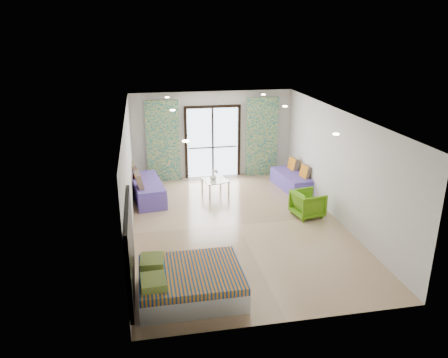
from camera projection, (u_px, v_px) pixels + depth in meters
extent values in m
cube|color=black|center=(212.00, 107.00, 13.30)|extent=(1.76, 0.08, 0.08)
cube|color=black|center=(186.00, 144.00, 13.53)|extent=(0.08, 0.08, 2.20)
cube|color=black|center=(239.00, 142.00, 13.82)|extent=(0.08, 0.08, 2.20)
cube|color=black|center=(213.00, 143.00, 13.68)|extent=(0.05, 0.06, 2.20)
cube|color=#595451|center=(213.00, 147.00, 13.74)|extent=(1.52, 0.03, 0.04)
cube|color=silver|center=(163.00, 142.00, 13.22)|extent=(1.00, 0.10, 2.50)
cube|color=silver|center=(262.00, 137.00, 13.77)|extent=(1.00, 0.10, 2.50)
cylinder|color=#FFE0B2|center=(186.00, 141.00, 7.62)|extent=(0.12, 0.12, 0.02)
cylinder|color=#FFE0B2|center=(336.00, 134.00, 8.11)|extent=(0.12, 0.12, 0.02)
cylinder|color=#FFE0B2|center=(173.00, 110.00, 10.40)|extent=(0.12, 0.12, 0.02)
cylinder|color=#FFE0B2|center=(285.00, 106.00, 10.89)|extent=(0.12, 0.12, 0.02)
cylinder|color=#FFE0B2|center=(167.00, 97.00, 12.25)|extent=(0.12, 0.12, 0.02)
cylinder|color=#FFE0B2|center=(263.00, 95.00, 12.74)|extent=(0.12, 0.12, 0.02)
cube|color=black|center=(130.00, 248.00, 7.32)|extent=(0.06, 2.10, 1.50)
cube|color=silver|center=(130.00, 218.00, 8.48)|extent=(0.02, 0.10, 0.10)
cube|color=silver|center=(191.00, 286.00, 7.79)|extent=(1.83, 1.46, 0.37)
cube|color=navy|center=(191.00, 274.00, 7.70)|extent=(1.81, 1.49, 0.14)
cube|color=#16645D|center=(153.00, 282.00, 7.22)|extent=(0.44, 0.52, 0.13)
cube|color=#16645D|center=(152.00, 261.00, 7.87)|extent=(0.44, 0.53, 0.13)
cube|color=#5D4AB1|center=(148.00, 192.00, 12.11)|extent=(0.98, 2.00, 0.43)
cube|color=#5D4AB1|center=(147.00, 183.00, 12.03)|extent=(0.96, 1.96, 0.11)
cube|color=navy|center=(139.00, 181.00, 11.46)|extent=(0.27, 0.50, 0.44)
cube|color=navy|center=(135.00, 170.00, 12.27)|extent=(0.27, 0.50, 0.44)
cube|color=#5D4AB1|center=(291.00, 182.00, 12.93)|extent=(0.85, 1.71, 0.37)
cube|color=#5D4AB1|center=(292.00, 175.00, 12.85)|extent=(0.83, 1.68, 0.09)
cube|color=navy|center=(305.00, 172.00, 12.51)|extent=(0.24, 0.43, 0.38)
cube|color=navy|center=(293.00, 164.00, 13.19)|extent=(0.24, 0.43, 0.38)
cylinder|color=silver|center=(210.00, 192.00, 12.10)|extent=(0.06, 0.06, 0.43)
cylinder|color=silver|center=(229.00, 189.00, 12.32)|extent=(0.06, 0.06, 0.43)
cylinder|color=silver|center=(202.00, 185.00, 12.60)|extent=(0.06, 0.06, 0.43)
cylinder|color=silver|center=(220.00, 183.00, 12.82)|extent=(0.06, 0.06, 0.43)
cube|color=#8CA59E|center=(215.00, 180.00, 12.39)|extent=(0.80, 0.80, 0.02)
sphere|color=white|center=(217.00, 172.00, 12.33)|extent=(0.07, 0.07, 0.07)
sphere|color=white|center=(214.00, 171.00, 12.35)|extent=(0.07, 0.07, 0.07)
sphere|color=white|center=(213.00, 171.00, 12.28)|extent=(0.07, 0.07, 0.07)
sphere|color=white|center=(216.00, 171.00, 12.24)|extent=(0.07, 0.07, 0.07)
imported|color=white|center=(213.00, 177.00, 12.36)|extent=(0.23, 0.24, 0.19)
imported|color=#589913|center=(308.00, 203.00, 10.99)|extent=(0.78, 0.81, 0.72)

